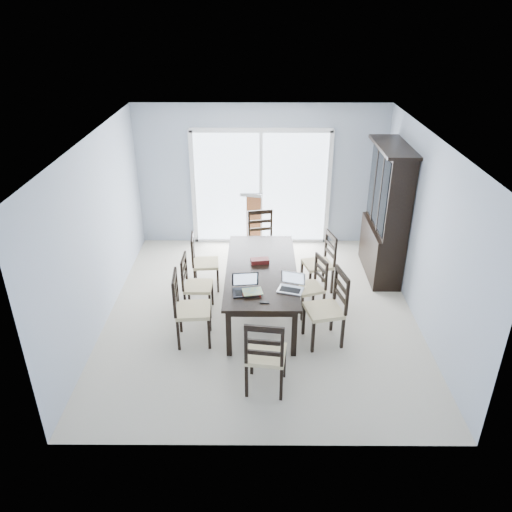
% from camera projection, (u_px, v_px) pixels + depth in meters
% --- Properties ---
extents(floor, '(5.00, 5.00, 0.00)m').
position_uv_depth(floor, '(261.00, 312.00, 7.44)').
color(floor, beige).
rests_on(floor, ground).
extents(ceiling, '(5.00, 5.00, 0.00)m').
position_uv_depth(ceiling, '(262.00, 139.00, 6.25)').
color(ceiling, white).
rests_on(ceiling, back_wall).
extents(back_wall, '(4.50, 0.02, 2.60)m').
position_uv_depth(back_wall, '(261.00, 176.00, 9.07)').
color(back_wall, '#9BA7B9').
rests_on(back_wall, floor).
extents(wall_left, '(0.02, 5.00, 2.60)m').
position_uv_depth(wall_left, '(98.00, 233.00, 6.86)').
color(wall_left, '#9BA7B9').
rests_on(wall_left, floor).
extents(wall_right, '(0.02, 5.00, 2.60)m').
position_uv_depth(wall_right, '(425.00, 233.00, 6.84)').
color(wall_right, '#9BA7B9').
rests_on(wall_right, floor).
extents(balcony, '(4.50, 2.00, 0.10)m').
position_uv_depth(balcony, '(260.00, 222.00, 10.58)').
color(balcony, gray).
rests_on(balcony, ground).
extents(railing, '(4.50, 0.06, 1.10)m').
position_uv_depth(railing, '(260.00, 180.00, 11.19)').
color(railing, '#99999E').
rests_on(railing, balcony).
extents(dining_table, '(1.00, 2.20, 0.75)m').
position_uv_depth(dining_table, '(261.00, 273.00, 7.13)').
color(dining_table, black).
rests_on(dining_table, floor).
extents(china_hutch, '(0.50, 1.38, 2.20)m').
position_uv_depth(china_hutch, '(386.00, 214.00, 8.05)').
color(china_hutch, black).
rests_on(china_hutch, floor).
extents(sliding_door, '(2.52, 0.05, 2.18)m').
position_uv_depth(sliding_door, '(261.00, 188.00, 9.15)').
color(sliding_door, silver).
rests_on(sliding_door, floor).
extents(chair_left_near, '(0.49, 0.48, 1.19)m').
position_uv_depth(chair_left_near, '(185.00, 301.00, 6.55)').
color(chair_left_near, black).
rests_on(chair_left_near, floor).
extents(chair_left_mid, '(0.41, 0.40, 1.05)m').
position_uv_depth(chair_left_mid, '(192.00, 279.00, 7.22)').
color(chair_left_mid, black).
rests_on(chair_left_mid, floor).
extents(chair_left_far, '(0.44, 0.43, 1.06)m').
position_uv_depth(chair_left_far, '(200.00, 256.00, 7.85)').
color(chair_left_far, black).
rests_on(chair_left_far, floor).
extents(chair_right_near, '(0.55, 0.54, 1.21)m').
position_uv_depth(chair_right_near, '(332.00, 300.00, 6.55)').
color(chair_right_near, black).
rests_on(chair_right_near, floor).
extents(chair_right_mid, '(0.50, 0.49, 1.01)m').
position_uv_depth(chair_right_mid, '(314.00, 279.00, 7.24)').
color(chair_right_mid, black).
rests_on(chair_right_mid, floor).
extents(chair_right_far, '(0.52, 0.51, 1.10)m').
position_uv_depth(chair_right_far, '(324.00, 256.00, 7.81)').
color(chair_right_far, black).
rests_on(chair_right_far, floor).
extents(chair_end_near, '(0.50, 0.51, 1.19)m').
position_uv_depth(chair_end_near, '(265.00, 349.00, 5.64)').
color(chair_end_near, black).
rests_on(chair_end_near, floor).
extents(chair_end_far, '(0.51, 0.52, 1.15)m').
position_uv_depth(chair_end_far, '(261.00, 234.00, 8.49)').
color(chair_end_far, black).
rests_on(chair_end_far, floor).
extents(laptop_dark, '(0.37, 0.28, 0.24)m').
position_uv_depth(laptop_dark, '(246.00, 289.00, 6.47)').
color(laptop_dark, black).
rests_on(laptop_dark, dining_table).
extents(laptop_silver, '(0.38, 0.31, 0.22)m').
position_uv_depth(laptop_silver, '(290.00, 287.00, 6.53)').
color(laptop_silver, '#B8B8BA').
rests_on(laptop_silver, dining_table).
extents(book_stack, '(0.28, 0.24, 0.04)m').
position_uv_depth(book_stack, '(252.00, 293.00, 6.47)').
color(book_stack, maroon).
rests_on(book_stack, dining_table).
extents(cell_phone, '(0.12, 0.06, 0.01)m').
position_uv_depth(cell_phone, '(265.00, 302.00, 6.29)').
color(cell_phone, black).
rests_on(cell_phone, dining_table).
extents(game_box, '(0.28, 0.17, 0.07)m').
position_uv_depth(game_box, '(260.00, 261.00, 7.23)').
color(game_box, '#4F0F14').
rests_on(game_box, dining_table).
extents(hot_tub, '(2.22, 2.07, 0.98)m').
position_uv_depth(hot_tub, '(226.00, 200.00, 10.26)').
color(hot_tub, brown).
rests_on(hot_tub, balcony).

